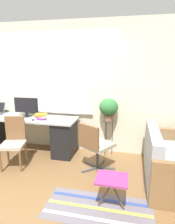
% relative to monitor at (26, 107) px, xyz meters
% --- Properties ---
extents(ground_plane, '(14.00, 14.00, 0.00)m').
position_rel_monitor_xyz_m(ground_plane, '(0.58, -0.40, -0.97)').
color(ground_plane, brown).
extents(wall_back_with_window, '(9.00, 0.12, 2.70)m').
position_rel_monitor_xyz_m(wall_back_with_window, '(0.58, 0.32, 0.38)').
color(wall_back_with_window, beige).
rests_on(wall_back_with_window, ground_plane).
extents(desk, '(2.16, 0.64, 0.76)m').
position_rel_monitor_xyz_m(desk, '(0.02, -0.08, -0.56)').
color(desk, '#9EA3A8').
rests_on(desk, ground_plane).
extents(monitor, '(0.53, 0.20, 0.40)m').
position_rel_monitor_xyz_m(monitor, '(0.00, 0.00, 0.00)').
color(monitor, black).
rests_on(monitor, desk).
extents(keyboard, '(0.43, 0.13, 0.02)m').
position_rel_monitor_xyz_m(keyboard, '(-0.02, -0.25, -0.20)').
color(keyboard, silver).
rests_on(keyboard, desk).
extents(mouse, '(0.04, 0.06, 0.03)m').
position_rel_monitor_xyz_m(mouse, '(0.29, -0.27, -0.20)').
color(mouse, black).
rests_on(mouse, desk).
extents(book_stack, '(0.24, 0.21, 0.15)m').
position_rel_monitor_xyz_m(book_stack, '(0.47, -0.28, -0.14)').
color(book_stack, white).
rests_on(book_stack, desk).
extents(desk_chair_wooden, '(0.48, 0.49, 0.91)m').
position_rel_monitor_xyz_m(desk_chair_wooden, '(0.11, -0.71, -0.48)').
color(desk_chair_wooden, brown).
rests_on(desk_chair_wooden, ground_plane).
extents(office_chair_swivel, '(0.64, 0.65, 0.88)m').
position_rel_monitor_xyz_m(office_chair_swivel, '(1.59, -0.55, -0.49)').
color(office_chair_swivel, '#47474C').
rests_on(office_chair_swivel, ground_plane).
extents(couch_loveseat, '(0.83, 1.47, 0.85)m').
position_rel_monitor_xyz_m(couch_loveseat, '(2.83, -0.62, -0.67)').
color(couch_loveseat, '#9EA8B2').
rests_on(couch_loveseat, ground_plane).
extents(plant_stand, '(0.21, 0.21, 0.73)m').
position_rel_monitor_xyz_m(plant_stand, '(1.73, 0.14, -0.36)').
color(plant_stand, '#333338').
rests_on(plant_stand, ground_plane).
extents(potted_plant, '(0.37, 0.37, 0.45)m').
position_rel_monitor_xyz_m(potted_plant, '(1.73, 0.14, 0.03)').
color(potted_plant, brown).
rests_on(potted_plant, plant_stand).
extents(floor_rug_striped, '(1.42, 0.66, 0.01)m').
position_rel_monitor_xyz_m(floor_rug_striped, '(1.82, -1.51, -0.96)').
color(floor_rug_striped, slate).
rests_on(floor_rug_striped, ground_plane).
extents(folding_stool, '(0.41, 0.35, 0.44)m').
position_rel_monitor_xyz_m(folding_stool, '(1.98, -1.44, -0.57)').
color(folding_stool, '#93337A').
rests_on(folding_stool, ground_plane).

